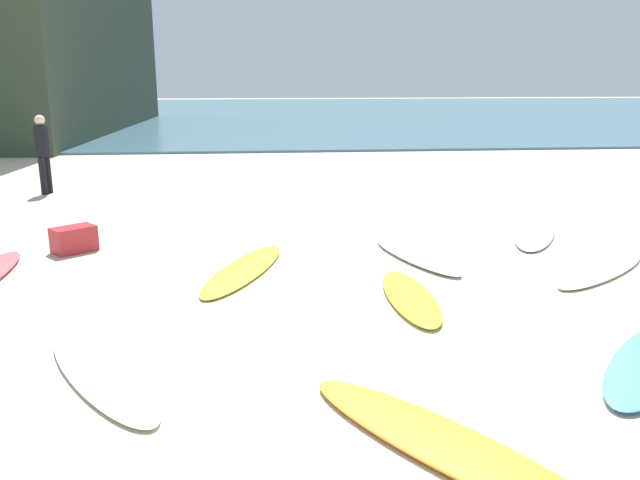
{
  "coord_description": "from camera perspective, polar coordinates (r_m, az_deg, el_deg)",
  "views": [
    {
      "loc": [
        -0.12,
        -4.66,
        2.54
      ],
      "look_at": [
        0.68,
        3.87,
        0.3
      ],
      "focal_mm": 36.33,
      "sensor_mm": 36.0,
      "label": 1
    }
  ],
  "objects": [
    {
      "name": "surfboard_8",
      "position": [
        7.49,
        7.96,
        -4.98
      ],
      "size": [
        0.53,
        1.94,
        0.08
      ],
      "primitive_type": "ellipsoid",
      "rotation": [
        0.0,
        0.0,
        -0.0
      ],
      "color": "yellow",
      "rests_on": "ground_plane"
    },
    {
      "name": "surfboard_4",
      "position": [
        5.95,
        -18.69,
        -11.12
      ],
      "size": [
        1.59,
        2.15,
        0.07
      ],
      "primitive_type": "ellipsoid",
      "rotation": [
        0.0,
        0.0,
        3.69
      ],
      "color": "silver",
      "rests_on": "ground_plane"
    },
    {
      "name": "beachgoer_near",
      "position": [
        14.94,
        -23.22,
        7.26
      ],
      "size": [
        0.33,
        0.34,
        1.66
      ],
      "rotation": [
        0.0,
        0.0,
        4.51
      ],
      "color": "black",
      "rests_on": "ground_plane"
    },
    {
      "name": "surfboard_2",
      "position": [
        9.12,
        8.47,
        -1.4
      ],
      "size": [
        1.11,
        2.1,
        0.09
      ],
      "primitive_type": "ellipsoid",
      "rotation": [
        0.0,
        0.0,
        0.32
      ],
      "color": "white",
      "rests_on": "ground_plane"
    },
    {
      "name": "surfboard_0",
      "position": [
        8.5,
        -6.73,
        -2.61
      ],
      "size": [
        1.37,
        2.46,
        0.07
      ],
      "primitive_type": "ellipsoid",
      "rotation": [
        0.0,
        0.0,
        -0.36
      ],
      "color": "yellow",
      "rests_on": "ground_plane"
    },
    {
      "name": "surfboard_6",
      "position": [
        10.91,
        18.37,
        0.61
      ],
      "size": [
        1.63,
        2.44,
        0.07
      ],
      "primitive_type": "ellipsoid",
      "rotation": [
        0.0,
        0.0,
        2.67
      ],
      "color": "white",
      "rests_on": "ground_plane"
    },
    {
      "name": "surfboard_1",
      "position": [
        9.2,
        23.56,
        -2.43
      ],
      "size": [
        2.07,
        1.82,
        0.07
      ],
      "primitive_type": "ellipsoid",
      "rotation": [
        0.0,
        0.0,
        2.25
      ],
      "color": "silver",
      "rests_on": "ground_plane"
    },
    {
      "name": "ground_plane",
      "position": [
        5.31,
        -3.52,
        -13.96
      ],
      "size": [
        120.0,
        120.0,
        0.0
      ],
      "primitive_type": "plane",
      "color": "beige"
    },
    {
      "name": "ocean_water",
      "position": [
        40.92,
        -5.26,
        11.07
      ],
      "size": [
        120.0,
        40.0,
        0.08
      ],
      "primitive_type": "cube",
      "color": "#426675",
      "rests_on": "ground_plane"
    },
    {
      "name": "beach_cooler",
      "position": [
        10.01,
        -20.86,
        0.06
      ],
      "size": [
        0.68,
        0.65,
        0.37
      ],
      "primitive_type": "cube",
      "rotation": [
        0.0,
        0.0,
        3.84
      ],
      "color": "#B2282D",
      "rests_on": "ground_plane"
    },
    {
      "name": "surfboard_3",
      "position": [
        4.76,
        11.07,
        -17.25
      ],
      "size": [
        1.98,
        2.36,
        0.09
      ],
      "primitive_type": "ellipsoid",
      "rotation": [
        0.0,
        0.0,
        3.79
      ],
      "color": "orange",
      "rests_on": "ground_plane"
    }
  ]
}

